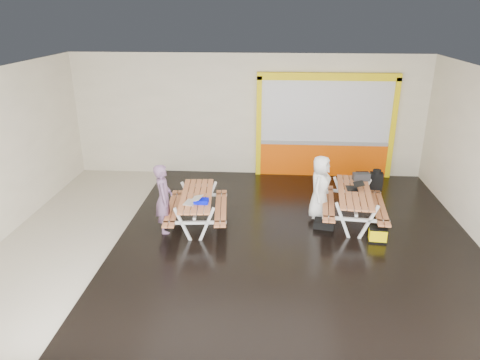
# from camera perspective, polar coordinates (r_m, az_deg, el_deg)

# --- Properties ---
(room) EXTENTS (10.02, 8.02, 3.52)m
(room) POSITION_cam_1_polar(r_m,az_deg,el_deg) (8.89, -0.40, 2.42)
(room) COLOR beige
(room) RESTS_ON ground
(deck) EXTENTS (7.50, 7.98, 0.05)m
(deck) POSITION_cam_1_polar(r_m,az_deg,el_deg) (9.59, 7.17, -7.58)
(deck) COLOR black
(deck) RESTS_ON room
(kiosk) EXTENTS (3.88, 0.16, 3.00)m
(kiosk) POSITION_cam_1_polar(r_m,az_deg,el_deg) (12.83, 10.87, 6.49)
(kiosk) COLOR #EF5302
(kiosk) RESTS_ON room
(picnic_table_left) EXTENTS (1.47, 2.04, 0.77)m
(picnic_table_left) POSITION_cam_1_polar(r_m,az_deg,el_deg) (9.90, -5.57, -2.87)
(picnic_table_left) COLOR #B4693E
(picnic_table_left) RESTS_ON deck
(picnic_table_right) EXTENTS (1.57, 2.16, 0.81)m
(picnic_table_right) POSITION_cam_1_polar(r_m,az_deg,el_deg) (10.28, 14.45, -2.36)
(picnic_table_right) COLOR #B4693E
(picnic_table_right) RESTS_ON deck
(person_left) EXTENTS (0.47, 0.62, 1.54)m
(person_left) POSITION_cam_1_polar(r_m,az_deg,el_deg) (9.63, -9.79, -2.39)
(person_left) COLOR slate
(person_left) RESTS_ON deck
(person_right) EXTENTS (0.69, 0.84, 1.47)m
(person_right) POSITION_cam_1_polar(r_m,az_deg,el_deg) (10.18, 10.28, -0.88)
(person_right) COLOR white
(person_right) RESTS_ON deck
(laptop_left) EXTENTS (0.42, 0.39, 0.15)m
(laptop_left) POSITION_cam_1_polar(r_m,az_deg,el_deg) (9.40, -6.10, -2.69)
(laptop_left) COLOR silver
(laptop_left) RESTS_ON picnic_table_left
(laptop_right) EXTENTS (0.38, 0.34, 0.16)m
(laptop_right) POSITION_cam_1_polar(r_m,az_deg,el_deg) (10.31, 14.50, -0.84)
(laptop_right) COLOR black
(laptop_right) RESTS_ON picnic_table_right
(blue_pouch) EXTENTS (0.30, 0.21, 0.09)m
(blue_pouch) POSITION_cam_1_polar(r_m,az_deg,el_deg) (9.40, -5.01, -2.72)
(blue_pouch) COLOR #0007E2
(blue_pouch) RESTS_ON picnic_table_left
(toolbox) EXTENTS (0.40, 0.23, 0.22)m
(toolbox) POSITION_cam_1_polar(r_m,az_deg,el_deg) (10.87, 15.35, 0.43)
(toolbox) COLOR black
(toolbox) RESTS_ON picnic_table_right
(backpack) EXTENTS (0.32, 0.22, 0.51)m
(backpack) POSITION_cam_1_polar(r_m,az_deg,el_deg) (11.23, 17.12, 0.01)
(backpack) COLOR black
(backpack) RESTS_ON picnic_table_right
(dark_case) EXTENTS (0.50, 0.41, 0.17)m
(dark_case) POSITION_cam_1_polar(r_m,az_deg,el_deg) (10.10, 10.77, -5.55)
(dark_case) COLOR black
(dark_case) RESTS_ON deck
(fluke_bag) EXTENTS (0.39, 0.27, 0.32)m
(fluke_bag) POSITION_cam_1_polar(r_m,az_deg,el_deg) (9.75, 17.31, -6.75)
(fluke_bag) COLOR black
(fluke_bag) RESTS_ON deck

